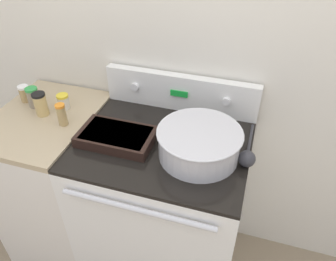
% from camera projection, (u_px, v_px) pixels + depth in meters
% --- Properties ---
extents(kitchen_wall, '(8.00, 0.05, 2.50)m').
position_uv_depth(kitchen_wall, '(185.00, 52.00, 1.60)').
color(kitchen_wall, silver).
rests_on(kitchen_wall, ground_plane).
extents(stove_range, '(0.80, 0.68, 0.96)m').
position_uv_depth(stove_range, '(164.00, 209.00, 1.80)').
color(stove_range, white).
rests_on(stove_range, ground_plane).
extents(control_panel, '(0.80, 0.07, 0.19)m').
position_uv_depth(control_panel, '(181.00, 92.00, 1.68)').
color(control_panel, white).
rests_on(control_panel, stove_range).
extents(side_counter, '(0.50, 0.65, 0.97)m').
position_uv_depth(side_counter, '(61.00, 183.00, 1.95)').
color(side_counter, silver).
rests_on(side_counter, ground_plane).
extents(mixing_bowl, '(0.37, 0.37, 0.13)m').
position_uv_depth(mixing_bowl, '(199.00, 142.00, 1.39)').
color(mixing_bowl, silver).
rests_on(mixing_bowl, stove_range).
extents(casserole_dish, '(0.34, 0.21, 0.05)m').
position_uv_depth(casserole_dish, '(117.00, 136.00, 1.50)').
color(casserole_dish, black).
rests_on(casserole_dish, stove_range).
extents(ladle, '(0.07, 0.33, 0.07)m').
position_uv_depth(ladle, '(247.00, 157.00, 1.38)').
color(ladle, '#333338').
rests_on(ladle, stove_range).
extents(spice_jar_orange_cap, '(0.05, 0.05, 0.11)m').
position_uv_depth(spice_jar_orange_cap, '(62.00, 115.00, 1.56)').
color(spice_jar_orange_cap, tan).
rests_on(spice_jar_orange_cap, side_counter).
extents(spice_jar_yellow_cap, '(0.06, 0.06, 0.08)m').
position_uv_depth(spice_jar_yellow_cap, '(63.00, 102.00, 1.69)').
color(spice_jar_yellow_cap, beige).
rests_on(spice_jar_yellow_cap, side_counter).
extents(spice_jar_black_cap, '(0.07, 0.07, 0.12)m').
position_uv_depth(spice_jar_black_cap, '(41.00, 104.00, 1.63)').
color(spice_jar_black_cap, tan).
rests_on(spice_jar_black_cap, side_counter).
extents(spice_jar_green_cap, '(0.06, 0.06, 0.11)m').
position_uv_depth(spice_jar_green_cap, '(33.00, 97.00, 1.70)').
color(spice_jar_green_cap, gray).
rests_on(spice_jar_green_cap, side_counter).
extents(spice_jar_white_cap, '(0.06, 0.06, 0.09)m').
position_uv_depth(spice_jar_white_cap, '(25.00, 93.00, 1.74)').
color(spice_jar_white_cap, tan).
rests_on(spice_jar_white_cap, side_counter).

